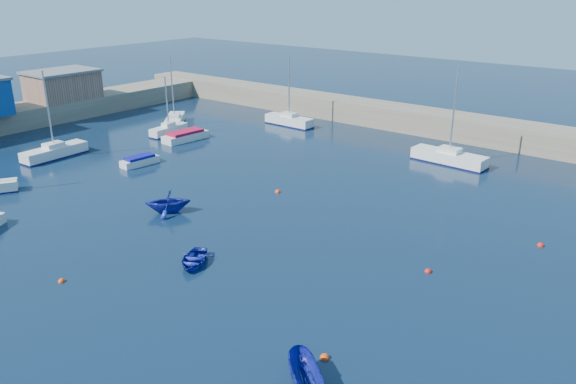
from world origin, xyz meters
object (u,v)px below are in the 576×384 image
Objects in this scene: sailboat_2 at (55,152)px; dinghy_left at (168,202)px; motorboat_2 at (185,136)px; motorboat_1 at (140,161)px; sailboat_6 at (449,157)px; sailboat_4 at (175,121)px; brick_shed_a at (63,86)px; sailboat_3 at (169,130)px; dinghy_center at (194,260)px; dinghy_right at (306,378)px; sailboat_5 at (289,120)px.

sailboat_2 is 20.42m from dinghy_left.
sailboat_2 is at bearing -108.73° from motorboat_2.
sailboat_2 is at bearing -151.50° from motorboat_1.
sailboat_6 is 30.38m from motorboat_1.
motorboat_1 is at bearing -95.59° from sailboat_4.
brick_shed_a is 1.19× the size of sailboat_3.
dinghy_right is (12.60, -5.01, 0.35)m from dinghy_center.
dinghy_left is (18.25, -15.67, 0.34)m from sailboat_3.
sailboat_5 is at bearing 29.27° from brick_shed_a.
brick_shed_a reaches higher than dinghy_center.
motorboat_1 is (-23.59, -19.15, -0.21)m from sailboat_6.
sailboat_3 is 1.94× the size of dinghy_right.
sailboat_5 is at bearing 152.17° from dinghy_left.
sailboat_2 reaches higher than sailboat_5.
dinghy_center is 9.17m from dinghy_left.
sailboat_5 is at bearing 90.55° from motorboat_1.
brick_shed_a is 0.90× the size of sailboat_4.
dinghy_center is at bearing 175.38° from sailboat_6.
sailboat_2 is 1.31× the size of sailboat_3.
brick_shed_a is 25.65m from motorboat_1.
dinghy_left is (20.28, -2.39, 0.28)m from sailboat_2.
dinghy_right is at bearing -163.17° from sailboat_6.
sailboat_2 is 27.51m from sailboat_5.
sailboat_6 is 30.32m from dinghy_center.
dinghy_right is (41.50, -28.63, 0.08)m from sailboat_4.
sailboat_5 is at bearing 51.87° from sailboat_3.
dinghy_right is at bearing -36.92° from sailboat_3.
motorboat_2 is (3.45, -0.54, -0.05)m from sailboat_3.
sailboat_4 is 14.24m from sailboat_5.
brick_shed_a is at bearing 168.69° from motorboat_1.
sailboat_4 is at bearing 129.60° from sailboat_5.
sailboat_2 reaches higher than brick_shed_a.
motorboat_1 is 1.24× the size of dinghy_center.
sailboat_5 is (8.35, 12.19, 0.07)m from sailboat_3.
motorboat_2 is (-4.90, -12.73, -0.13)m from sailboat_5.
dinghy_center is 0.91× the size of dinghy_left.
sailboat_6 reaches higher than dinghy_left.
sailboat_3 is 24.05m from dinghy_left.
motorboat_1 is (6.73, -9.44, -0.14)m from sailboat_3.
sailboat_5 is (10.38, 25.47, 0.02)m from sailboat_2.
dinghy_center is (28.90, -23.62, -0.27)m from sailboat_4.
dinghy_left is at bearing 119.94° from dinghy_center.
motorboat_2 is at bearing 115.03° from motorboat_1.
sailboat_6 is (47.97, 12.09, -3.45)m from brick_shed_a.
sailboat_5 is at bearing 73.51° from motorboat_2.
brick_shed_a is at bearing -176.04° from sailboat_3.
motorboat_1 is at bearing 121.23° from dinghy_center.
dinghy_left is (14.80, -15.13, 0.39)m from motorboat_2.
motorboat_1 is (9.50, -12.74, -0.16)m from sailboat_4.
sailboat_3 reaches higher than motorboat_2.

